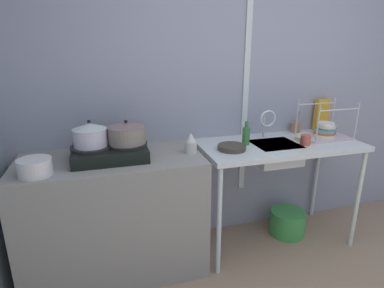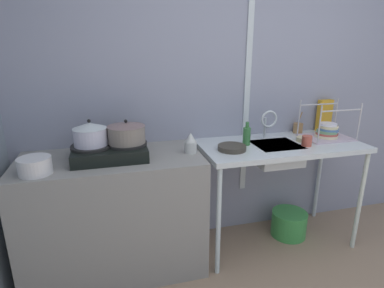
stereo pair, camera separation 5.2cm
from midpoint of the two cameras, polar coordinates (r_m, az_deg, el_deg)
The scene contains 19 objects.
wall_back at distance 2.79m, azimuth 8.48°, elevation 10.00°, with size 4.57×0.10×2.63m, color #8B8FA3.
wall_metal_strip at distance 2.73m, azimuth 9.37°, elevation 12.58°, with size 0.05×0.01×2.11m, color silver.
counter_concrete at distance 2.47m, azimuth -14.41°, elevation -12.58°, with size 1.29×0.62×0.91m, color gray.
counter_sink at distance 2.67m, azimuth 15.02°, elevation -1.31°, with size 1.32×0.62×0.91m.
stove at distance 2.26m, azimuth -15.35°, elevation -1.35°, with size 0.52×0.38×0.10m.
pot_on_left_burner at distance 2.23m, azimuth -18.73°, elevation 1.64°, with size 0.23×0.23×0.18m.
pot_on_right_burner at distance 2.23m, azimuth -12.51°, elevation 1.97°, with size 0.27×0.27×0.17m.
pot_beside_stove at distance 2.14m, azimuth -27.36°, elevation -3.78°, with size 0.20×0.20×0.11m.
percolator at distance 2.29m, azimuth -0.87°, elevation 0.14°, with size 0.09×0.09×0.15m.
sink_basin at distance 2.63m, azimuth 14.27°, elevation -1.58°, with size 0.36×0.33×0.16m, color silver.
faucet at distance 2.68m, azimuth 13.00°, elevation 4.25°, with size 0.14×0.08×0.25m.
frying_pan at distance 2.39m, azimuth 6.64°, elevation -0.63°, with size 0.22×0.22×0.04m, color #3A352C.
dish_rack at distance 2.91m, azimuth 22.59°, elevation 2.19°, with size 0.40×0.30×0.32m.
cup_by_rack at distance 2.64m, azimuth 19.46°, elevation 0.68°, with size 0.08×0.08×0.08m, color #B84F3E.
small_bowl_on_drainboard at distance 2.76m, azimuth 18.98°, elevation 0.95°, with size 0.12×0.12×0.04m, color beige.
bottle_by_sink at distance 2.52m, azimuth 9.24°, elevation 1.59°, with size 0.06×0.06×0.19m.
cereal_box at distance 3.16m, azimuth 22.09°, elevation 4.98°, with size 0.14×0.05×0.29m, color gold.
utensil_jar at distance 3.00m, azimuth 17.93°, elevation 2.91°, with size 0.08×0.08×0.20m.
bucket_on_floor at distance 3.09m, azimuth 16.53°, elevation -13.53°, with size 0.31×0.31×0.23m, color green.
Camera 1 is at (-1.18, -0.73, 1.66)m, focal length 29.25 mm.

